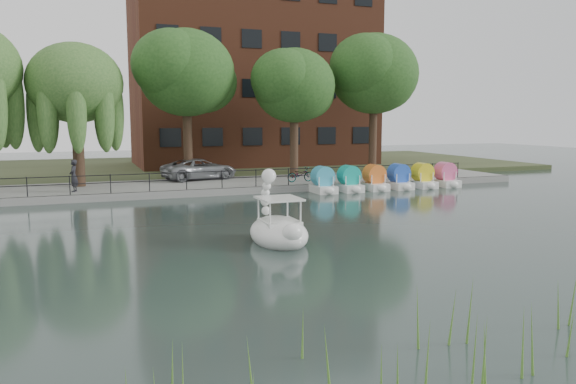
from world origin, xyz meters
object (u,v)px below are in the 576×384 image
pedestrian (73,173)px  bicycle (300,174)px  minivan (200,167)px  swan_boat (278,227)px

pedestrian → bicycle: bearing=105.6°
minivan → pedestrian: size_ratio=2.80×
minivan → swan_boat: swan_boat is taller
swan_boat → bicycle: bearing=64.3°
pedestrian → swan_boat: swan_boat is taller
minivan → swan_boat: (-0.85, -17.39, -0.62)m
pedestrian → minivan: bearing=130.8°
minivan → pedestrian: (-7.54, -3.65, 0.22)m
bicycle → pedestrian: pedestrian is taller
bicycle → minivan: bearing=52.6°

